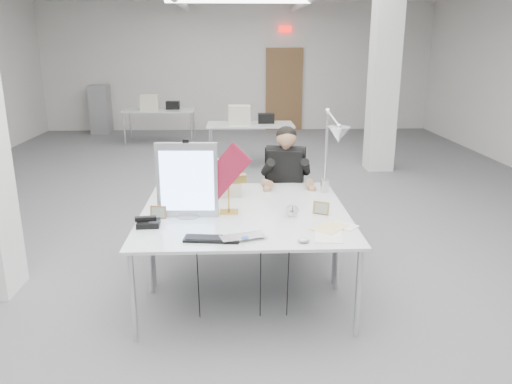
% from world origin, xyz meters
% --- Properties ---
extents(room_shell, '(10.04, 14.04, 3.24)m').
position_xyz_m(room_shell, '(0.04, 0.13, 1.69)').
color(room_shell, '#5A5A5D').
rests_on(room_shell, ground).
extents(desk_main, '(1.80, 0.90, 0.02)m').
position_xyz_m(desk_main, '(0.00, -2.50, 0.74)').
color(desk_main, silver).
rests_on(desk_main, room_shell).
extents(desk_second, '(1.80, 0.90, 0.02)m').
position_xyz_m(desk_second, '(0.00, -1.60, 0.74)').
color(desk_second, silver).
rests_on(desk_second, room_shell).
extents(bg_desk_a, '(1.60, 0.80, 0.02)m').
position_xyz_m(bg_desk_a, '(0.20, 3.00, 0.74)').
color(bg_desk_a, silver).
rests_on(bg_desk_a, room_shell).
extents(bg_desk_b, '(1.60, 0.80, 0.02)m').
position_xyz_m(bg_desk_b, '(-1.80, 5.20, 0.74)').
color(bg_desk_b, silver).
rests_on(bg_desk_b, room_shell).
extents(filing_cabinet, '(0.45, 0.55, 1.20)m').
position_xyz_m(filing_cabinet, '(-3.50, 6.65, 0.60)').
color(filing_cabinet, gray).
rests_on(filing_cabinet, room_shell).
extents(office_chair, '(0.59, 0.59, 1.02)m').
position_xyz_m(office_chair, '(0.47, -0.99, 0.51)').
color(office_chair, black).
rests_on(office_chair, room_shell).
extents(seated_person, '(0.60, 0.70, 0.91)m').
position_xyz_m(seated_person, '(0.47, -1.04, 0.90)').
color(seated_person, black).
rests_on(seated_person, office_chair).
extents(monitor, '(0.52, 0.07, 0.64)m').
position_xyz_m(monitor, '(-0.48, -2.19, 1.07)').
color(monitor, '#A6A6AA').
rests_on(monitor, desk_main).
extents(pennant, '(0.47, 0.20, 0.54)m').
position_xyz_m(pennant, '(-0.17, -2.22, 1.14)').
color(pennant, maroon).
rests_on(pennant, monitor).
extents(keyboard, '(0.43, 0.19, 0.02)m').
position_xyz_m(keyboard, '(-0.26, -2.74, 0.77)').
color(keyboard, black).
rests_on(keyboard, desk_main).
extents(laptop, '(0.39, 0.31, 0.03)m').
position_xyz_m(laptop, '(-0.01, -2.78, 0.77)').
color(laptop, '#B6B6BB').
rests_on(laptop, desk_main).
extents(mouse, '(0.10, 0.07, 0.04)m').
position_xyz_m(mouse, '(0.43, -2.82, 0.77)').
color(mouse, '#B0B0B4').
rests_on(mouse, desk_main).
extents(bankers_lamp, '(0.30, 0.16, 0.32)m').
position_xyz_m(bankers_lamp, '(-0.14, -2.11, 0.91)').
color(bankers_lamp, gold).
rests_on(bankers_lamp, desk_main).
extents(desk_phone, '(0.19, 0.17, 0.04)m').
position_xyz_m(desk_phone, '(-0.78, -2.42, 0.78)').
color(desk_phone, black).
rests_on(desk_phone, desk_main).
extents(picture_frame_left, '(0.14, 0.05, 0.11)m').
position_xyz_m(picture_frame_left, '(-0.73, -2.23, 0.81)').
color(picture_frame_left, '#9D6B43').
rests_on(picture_frame_left, desk_main).
extents(picture_frame_right, '(0.14, 0.09, 0.11)m').
position_xyz_m(picture_frame_right, '(0.66, -2.18, 0.81)').
color(picture_frame_right, olive).
rests_on(picture_frame_right, desk_main).
extents(desk_clock, '(0.11, 0.07, 0.11)m').
position_xyz_m(desk_clock, '(0.40, -2.23, 0.81)').
color(desk_clock, silver).
rests_on(desk_clock, desk_main).
extents(paper_stack_a, '(0.25, 0.32, 0.01)m').
position_xyz_m(paper_stack_a, '(0.63, -2.70, 0.76)').
color(paper_stack_a, white).
rests_on(paper_stack_a, desk_main).
extents(paper_stack_b, '(0.34, 0.34, 0.01)m').
position_xyz_m(paper_stack_b, '(0.68, -2.52, 0.76)').
color(paper_stack_b, '#E5CA89').
rests_on(paper_stack_b, desk_main).
extents(paper_stack_c, '(0.27, 0.26, 0.01)m').
position_xyz_m(paper_stack_c, '(0.79, -2.48, 0.76)').
color(paper_stack_c, silver).
rests_on(paper_stack_c, desk_main).
extents(beige_monitor, '(0.37, 0.35, 0.32)m').
position_xyz_m(beige_monitor, '(-0.20, -1.52, 0.91)').
color(beige_monitor, beige).
rests_on(beige_monitor, desk_second).
extents(architect_lamp, '(0.42, 0.67, 0.81)m').
position_xyz_m(architect_lamp, '(0.81, -1.73, 1.16)').
color(architect_lamp, silver).
rests_on(architect_lamp, desk_second).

